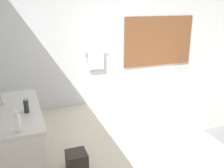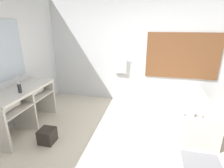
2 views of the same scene
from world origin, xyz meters
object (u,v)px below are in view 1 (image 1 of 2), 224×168
(water_bottle_3, at_px, (18,122))
(waste_bin, at_px, (77,161))
(bathtub, at_px, (179,94))
(soap_dispenser, at_px, (26,106))

(water_bottle_3, bearing_deg, waste_bin, 24.87)
(waste_bin, bearing_deg, bathtub, 27.12)
(bathtub, bearing_deg, waste_bin, -152.88)
(bathtub, height_order, soap_dispenser, soap_dispenser)
(soap_dispenser, xyz_separation_m, waste_bin, (0.54, -0.16, -0.80))
(bathtub, distance_m, water_bottle_3, 3.50)
(water_bottle_3, xyz_separation_m, waste_bin, (0.64, 0.30, -0.82))
(bathtub, xyz_separation_m, soap_dispenser, (-2.97, -1.09, 0.61))
(bathtub, bearing_deg, soap_dispenser, -159.93)
(soap_dispenser, distance_m, waste_bin, 0.98)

